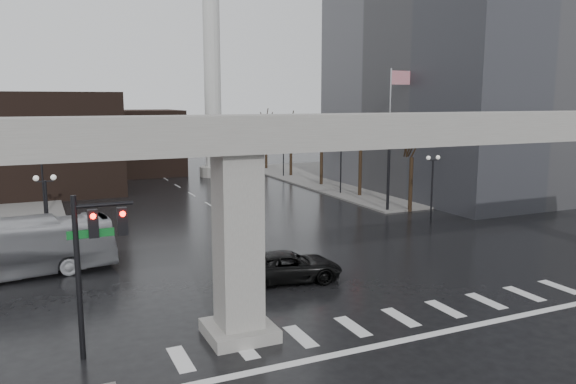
# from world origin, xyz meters

# --- Properties ---
(ground) EXTENTS (160.00, 160.00, 0.00)m
(ground) POSITION_xyz_m (0.00, 0.00, 0.00)
(ground) COLOR black
(ground) RESTS_ON ground
(sidewalk_ne) EXTENTS (28.00, 36.00, 0.15)m
(sidewalk_ne) POSITION_xyz_m (26.00, 36.00, 0.07)
(sidewalk_ne) COLOR slate
(sidewalk_ne) RESTS_ON ground
(elevated_guideway) EXTENTS (48.00, 2.60, 8.70)m
(elevated_guideway) POSITION_xyz_m (1.26, 0.00, 6.88)
(elevated_guideway) COLOR gray
(elevated_guideway) RESTS_ON ground
(building_far_left) EXTENTS (16.00, 14.00, 10.00)m
(building_far_left) POSITION_xyz_m (-14.00, 42.00, 5.00)
(building_far_left) COLOR black
(building_far_left) RESTS_ON ground
(building_far_mid) EXTENTS (10.00, 10.00, 8.00)m
(building_far_mid) POSITION_xyz_m (-2.00, 52.00, 4.00)
(building_far_mid) COLOR black
(building_far_mid) RESTS_ON ground
(smokestack) EXTENTS (3.60, 3.60, 30.00)m
(smokestack) POSITION_xyz_m (6.00, 46.00, 13.35)
(smokestack) COLOR silver
(smokestack) RESTS_ON ground
(signal_mast_arm) EXTENTS (12.12, 0.43, 8.00)m
(signal_mast_arm) POSITION_xyz_m (8.99, 18.80, 5.83)
(signal_mast_arm) COLOR black
(signal_mast_arm) RESTS_ON ground
(signal_left_pole) EXTENTS (2.30, 0.30, 6.00)m
(signal_left_pole) POSITION_xyz_m (-12.25, 0.50, 4.07)
(signal_left_pole) COLOR black
(signal_left_pole) RESTS_ON ground
(flagpole_assembly) EXTENTS (2.06, 0.12, 12.00)m
(flagpole_assembly) POSITION_xyz_m (15.29, 22.00, 7.53)
(flagpole_assembly) COLOR silver
(flagpole_assembly) RESTS_ON ground
(lamp_right_0) EXTENTS (1.22, 0.32, 5.11)m
(lamp_right_0) POSITION_xyz_m (13.50, 14.00, 3.47)
(lamp_right_0) COLOR black
(lamp_right_0) RESTS_ON ground
(lamp_right_1) EXTENTS (1.22, 0.32, 5.11)m
(lamp_right_1) POSITION_xyz_m (13.50, 28.00, 3.47)
(lamp_right_1) COLOR black
(lamp_right_1) RESTS_ON ground
(lamp_right_2) EXTENTS (1.22, 0.32, 5.11)m
(lamp_right_2) POSITION_xyz_m (13.50, 42.00, 3.47)
(lamp_right_2) COLOR black
(lamp_right_2) RESTS_ON ground
(lamp_left_0) EXTENTS (1.22, 0.32, 5.11)m
(lamp_left_0) POSITION_xyz_m (-13.50, 14.00, 3.47)
(lamp_left_0) COLOR black
(lamp_left_0) RESTS_ON ground
(lamp_left_1) EXTENTS (1.22, 0.32, 5.11)m
(lamp_left_1) POSITION_xyz_m (-13.50, 28.00, 3.47)
(lamp_left_1) COLOR black
(lamp_left_1) RESTS_ON ground
(lamp_left_2) EXTENTS (1.22, 0.32, 5.11)m
(lamp_left_2) POSITION_xyz_m (-13.50, 42.00, 3.47)
(lamp_left_2) COLOR black
(lamp_left_2) RESTS_ON ground
(tree_right_0) EXTENTS (1.09, 1.58, 7.50)m
(tree_right_0) POSITION_xyz_m (14.53, 18.02, 2.79)
(tree_right_0) COLOR black
(tree_right_0) RESTS_ON ground
(tree_right_1) EXTENTS (1.09, 1.61, 7.67)m
(tree_right_1) POSITION_xyz_m (14.53, 26.02, 2.85)
(tree_right_1) COLOR black
(tree_right_1) RESTS_ON ground
(tree_right_2) EXTENTS (1.10, 1.63, 7.85)m
(tree_right_2) POSITION_xyz_m (14.53, 34.02, 2.91)
(tree_right_2) COLOR black
(tree_right_2) RESTS_ON ground
(tree_right_3) EXTENTS (1.11, 1.66, 8.02)m
(tree_right_3) POSITION_xyz_m (14.53, 42.02, 2.98)
(tree_right_3) COLOR black
(tree_right_3) RESTS_ON ground
(tree_right_4) EXTENTS (1.12, 1.69, 8.19)m
(tree_right_4) POSITION_xyz_m (14.53, 50.02, 3.04)
(tree_right_4) COLOR black
(tree_right_4) RESTS_ON ground
(pickup_truck) EXTENTS (5.89, 3.49, 1.53)m
(pickup_truck) POSITION_xyz_m (-2.36, 5.49, 0.77)
(pickup_truck) COLOR black
(pickup_truck) RESTS_ON ground
(city_bus) EXTENTS (11.17, 3.55, 3.06)m
(city_bus) POSITION_xyz_m (-15.64, 12.00, 1.53)
(city_bus) COLOR #B7B8BD
(city_bus) RESTS_ON ground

